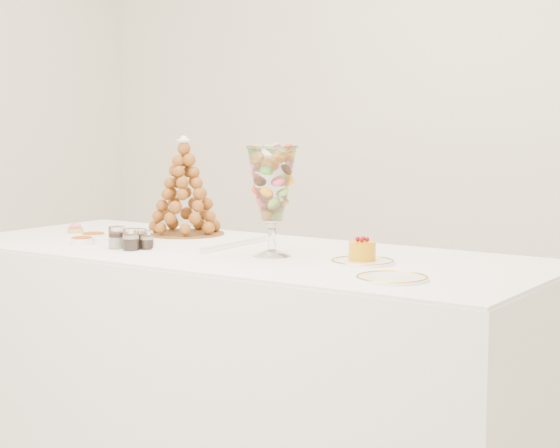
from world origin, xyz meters
The scene contains 15 objects.
buffet_table centered at (-0.08, 0.11, 0.42)m, with size 2.27×1.00×0.85m.
lace_tray centered at (-0.41, 0.18, 0.86)m, with size 0.56×0.42×0.02m, color white.
macaron_vase centered at (0.10, 0.06, 1.09)m, with size 0.17×0.17×0.37m.
cake_plate centered at (0.43, 0.08, 0.85)m, with size 0.21×0.21×0.01m, color white.
spare_plate centered at (0.64, -0.15, 0.85)m, with size 0.21×0.21×0.01m, color white.
pink_tart centered at (-0.92, 0.18, 0.86)m, with size 0.06×0.06×0.04m.
verrine_a centered at (-0.54, 0.01, 0.88)m, with size 0.05×0.05×0.07m, color white.
verrine_b centered at (-0.41, -0.02, 0.88)m, with size 0.05×0.05×0.07m, color white.
verrine_c centered at (-0.36, -0.03, 0.88)m, with size 0.05×0.05×0.07m, color white.
verrine_d centered at (-0.47, -0.07, 0.89)m, with size 0.06×0.06×0.08m, color white.
verrine_e centered at (-0.39, -0.08, 0.89)m, with size 0.06×0.06×0.08m, color white.
ramekin_back centered at (-0.67, 0.02, 0.86)m, with size 0.09×0.09×0.03m, color white.
ramekin_front centered at (-0.64, -0.07, 0.86)m, with size 0.08×0.08×0.03m, color white.
croquembouche centered at (-0.42, 0.25, 1.05)m, with size 0.30×0.30×0.38m.
mousse_cake centered at (0.43, 0.08, 0.89)m, with size 0.09×0.09×0.08m.
Camera 1 is at (1.77, -2.58, 1.32)m, focal length 60.00 mm.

